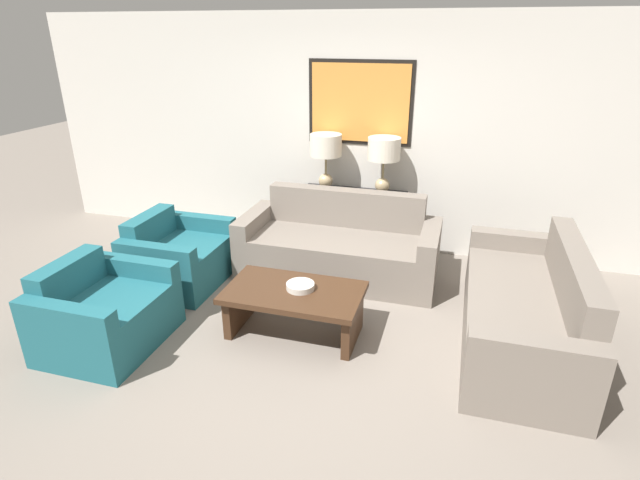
{
  "coord_description": "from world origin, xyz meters",
  "views": [
    {
      "loc": [
        1.17,
        -3.25,
        2.45
      ],
      "look_at": [
        -0.02,
        0.84,
        0.65
      ],
      "focal_mm": 28.0,
      "sensor_mm": 36.0,
      "label": 1
    }
  ],
  "objects_px": {
    "console_table": "(352,222)",
    "armchair_near_camera": "(105,314)",
    "table_lamp_right": "(384,154)",
    "table_lamp_left": "(326,150)",
    "couch_by_side": "(526,311)",
    "decorative_bowl": "(300,286)",
    "couch_by_back_wall": "(339,248)",
    "armchair_near_back_wall": "(178,258)",
    "coffee_table": "(294,302)"
  },
  "relations": [
    {
      "from": "console_table",
      "to": "armchair_near_back_wall",
      "type": "height_order",
      "value": "console_table"
    },
    {
      "from": "armchair_near_back_wall",
      "to": "table_lamp_right",
      "type": "bearing_deg",
      "value": 34.44
    },
    {
      "from": "couch_by_back_wall",
      "to": "armchair_near_back_wall",
      "type": "bearing_deg",
      "value": -157.38
    },
    {
      "from": "table_lamp_left",
      "to": "table_lamp_right",
      "type": "xyz_separation_m",
      "value": [
        0.66,
        0.0,
        0.0
      ]
    },
    {
      "from": "console_table",
      "to": "couch_by_back_wall",
      "type": "distance_m",
      "value": 0.65
    },
    {
      "from": "console_table",
      "to": "armchair_near_camera",
      "type": "height_order",
      "value": "console_table"
    },
    {
      "from": "table_lamp_left",
      "to": "couch_by_back_wall",
      "type": "height_order",
      "value": "table_lamp_left"
    },
    {
      "from": "console_table",
      "to": "decorative_bowl",
      "type": "height_order",
      "value": "console_table"
    },
    {
      "from": "table_lamp_right",
      "to": "couch_by_side",
      "type": "relative_size",
      "value": 0.31
    },
    {
      "from": "coffee_table",
      "to": "armchair_near_back_wall",
      "type": "bearing_deg",
      "value": 158.55
    },
    {
      "from": "table_lamp_right",
      "to": "couch_by_side",
      "type": "bearing_deg",
      "value": -44.69
    },
    {
      "from": "decorative_bowl",
      "to": "table_lamp_left",
      "type": "bearing_deg",
      "value": 99.15
    },
    {
      "from": "console_table",
      "to": "couch_by_side",
      "type": "xyz_separation_m",
      "value": [
        1.81,
        -1.46,
        -0.07
      ]
    },
    {
      "from": "couch_by_back_wall",
      "to": "coffee_table",
      "type": "height_order",
      "value": "couch_by_back_wall"
    },
    {
      "from": "couch_by_back_wall",
      "to": "decorative_bowl",
      "type": "distance_m",
      "value": 1.2
    },
    {
      "from": "console_table",
      "to": "armchair_near_camera",
      "type": "relative_size",
      "value": 1.22
    },
    {
      "from": "couch_by_back_wall",
      "to": "couch_by_side",
      "type": "bearing_deg",
      "value": -24.32
    },
    {
      "from": "couch_by_back_wall",
      "to": "armchair_near_camera",
      "type": "xyz_separation_m",
      "value": [
        -1.55,
        -1.8,
        -0.03
      ]
    },
    {
      "from": "table_lamp_right",
      "to": "armchair_near_camera",
      "type": "distance_m",
      "value": 3.22
    },
    {
      "from": "console_table",
      "to": "decorative_bowl",
      "type": "xyz_separation_m",
      "value": [
        -0.04,
        -1.83,
        0.08
      ]
    },
    {
      "from": "table_lamp_left",
      "to": "armchair_near_camera",
      "type": "bearing_deg",
      "value": -116.53
    },
    {
      "from": "table_lamp_left",
      "to": "decorative_bowl",
      "type": "bearing_deg",
      "value": -80.85
    },
    {
      "from": "couch_by_back_wall",
      "to": "armchair_near_camera",
      "type": "distance_m",
      "value": 2.37
    },
    {
      "from": "armchair_near_back_wall",
      "to": "decorative_bowl",
      "type": "bearing_deg",
      "value": -19.74
    },
    {
      "from": "table_lamp_left",
      "to": "decorative_bowl",
      "type": "distance_m",
      "value": 2.0
    },
    {
      "from": "table_lamp_left",
      "to": "table_lamp_right",
      "type": "relative_size",
      "value": 1.0
    },
    {
      "from": "table_lamp_left",
      "to": "couch_by_side",
      "type": "bearing_deg",
      "value": -34.35
    },
    {
      "from": "armchair_near_back_wall",
      "to": "armchair_near_camera",
      "type": "relative_size",
      "value": 1.0
    },
    {
      "from": "couch_by_side",
      "to": "decorative_bowl",
      "type": "xyz_separation_m",
      "value": [
        -1.84,
        -0.37,
        0.15
      ]
    },
    {
      "from": "console_table",
      "to": "couch_by_back_wall",
      "type": "bearing_deg",
      "value": -90.0
    },
    {
      "from": "armchair_near_back_wall",
      "to": "armchair_near_camera",
      "type": "bearing_deg",
      "value": -90.0
    },
    {
      "from": "armchair_near_back_wall",
      "to": "armchair_near_camera",
      "type": "distance_m",
      "value": 1.15
    },
    {
      "from": "couch_by_back_wall",
      "to": "armchair_near_camera",
      "type": "bearing_deg",
      "value": -130.74
    },
    {
      "from": "coffee_table",
      "to": "couch_by_back_wall",
      "type": "bearing_deg",
      "value": 86.15
    },
    {
      "from": "table_lamp_left",
      "to": "couch_by_side",
      "type": "height_order",
      "value": "table_lamp_left"
    },
    {
      "from": "couch_by_side",
      "to": "coffee_table",
      "type": "xyz_separation_m",
      "value": [
        -1.89,
        -0.41,
        0.01
      ]
    },
    {
      "from": "table_lamp_right",
      "to": "armchair_near_back_wall",
      "type": "bearing_deg",
      "value": -145.56
    },
    {
      "from": "table_lamp_right",
      "to": "decorative_bowl",
      "type": "xyz_separation_m",
      "value": [
        -0.37,
        -1.83,
        -0.75
      ]
    },
    {
      "from": "armchair_near_camera",
      "to": "armchair_near_back_wall",
      "type": "bearing_deg",
      "value": 90.0
    },
    {
      "from": "console_table",
      "to": "couch_by_back_wall",
      "type": "relative_size",
      "value": 0.58
    },
    {
      "from": "table_lamp_right",
      "to": "armchair_near_camera",
      "type": "relative_size",
      "value": 0.65
    },
    {
      "from": "console_table",
      "to": "couch_by_back_wall",
      "type": "height_order",
      "value": "couch_by_back_wall"
    },
    {
      "from": "decorative_bowl",
      "to": "armchair_near_camera",
      "type": "distance_m",
      "value": 1.64
    },
    {
      "from": "armchair_near_camera",
      "to": "decorative_bowl",
      "type": "bearing_deg",
      "value": 21.94
    },
    {
      "from": "couch_by_back_wall",
      "to": "coffee_table",
      "type": "xyz_separation_m",
      "value": [
        -0.08,
        -1.22,
        0.01
      ]
    },
    {
      "from": "armchair_near_camera",
      "to": "table_lamp_left",
      "type": "bearing_deg",
      "value": 63.47
    },
    {
      "from": "table_lamp_right",
      "to": "decorative_bowl",
      "type": "height_order",
      "value": "table_lamp_right"
    },
    {
      "from": "table_lamp_left",
      "to": "armchair_near_back_wall",
      "type": "height_order",
      "value": "table_lamp_left"
    },
    {
      "from": "table_lamp_left",
      "to": "couch_by_back_wall",
      "type": "relative_size",
      "value": 0.31
    },
    {
      "from": "couch_by_side",
      "to": "armchair_near_camera",
      "type": "relative_size",
      "value": 2.1
    }
  ]
}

